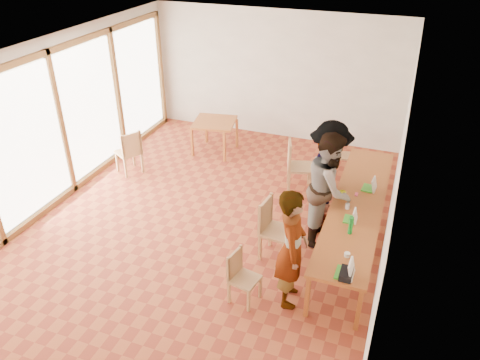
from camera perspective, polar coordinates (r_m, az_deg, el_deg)
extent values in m
plane|color=#9B4625|center=(8.47, -3.70, -4.87)|extent=(8.00, 8.00, 0.00)
cube|color=beige|center=(11.23, 4.48, 12.58)|extent=(6.00, 0.10, 3.00)
cube|color=beige|center=(5.00, -23.71, -14.83)|extent=(6.00, 0.10, 3.00)
cube|color=beige|center=(7.13, 18.52, 0.49)|extent=(0.10, 8.00, 3.00)
cube|color=white|center=(9.26, -21.15, 6.81)|extent=(0.10, 8.00, 3.00)
cube|color=white|center=(7.20, -4.49, 15.32)|extent=(6.00, 8.00, 0.04)
cube|color=#A35524|center=(7.78, 14.14, -2.87)|extent=(0.80, 4.00, 0.05)
cube|color=#A35524|center=(6.50, 8.21, -13.87)|extent=(0.06, 0.06, 0.70)
cube|color=#A35524|center=(9.67, 13.51, 1.46)|extent=(0.06, 0.06, 0.70)
cube|color=#A35524|center=(6.46, 14.28, -15.06)|extent=(0.06, 0.06, 0.70)
cube|color=#A35524|center=(9.64, 17.48, 0.77)|extent=(0.06, 0.06, 0.70)
cube|color=#A35524|center=(10.57, -3.14, 7.04)|extent=(0.90, 0.90, 0.05)
cube|color=#A35524|center=(10.56, -5.87, 4.65)|extent=(0.05, 0.05, 0.70)
cube|color=#A35524|center=(11.20, -4.14, 6.25)|extent=(0.05, 0.05, 0.70)
cube|color=#A35524|center=(10.26, -1.93, 4.03)|extent=(0.05, 0.05, 0.70)
cube|color=#A35524|center=(10.92, -0.38, 5.70)|extent=(0.05, 0.05, 0.70)
cube|color=tan|center=(6.64, 0.58, -12.01)|extent=(0.44, 0.44, 0.04)
cube|color=tan|center=(6.57, -0.68, -10.12)|extent=(0.11, 0.37, 0.39)
cube|color=tan|center=(7.36, 4.57, -6.29)|extent=(0.52, 0.52, 0.04)
cube|color=tan|center=(7.28, 3.11, -4.14)|extent=(0.10, 0.47, 0.49)
cube|color=tan|center=(9.20, 7.33, 1.56)|extent=(0.60, 0.60, 0.05)
cube|color=tan|center=(9.06, 6.06, 3.14)|extent=(0.18, 0.48, 0.51)
cube|color=tan|center=(10.04, 12.24, 2.95)|extent=(0.43, 0.43, 0.04)
cube|color=tan|center=(9.95, 11.39, 4.14)|extent=(0.10, 0.38, 0.39)
cube|color=tan|center=(10.05, -13.45, 3.30)|extent=(0.62, 0.62, 0.04)
cube|color=tan|center=(9.77, -13.08, 4.24)|extent=(0.27, 0.41, 0.47)
imported|color=gray|center=(6.37, 6.33, -8.31)|extent=(0.56, 0.73, 1.79)
imported|color=gray|center=(7.65, 10.82, -0.98)|extent=(0.81, 0.99, 1.93)
imported|color=gray|center=(8.03, 10.68, 0.59)|extent=(0.84, 1.31, 1.92)
cube|color=green|center=(6.30, 12.45, -11.04)|extent=(0.20, 0.28, 0.03)
cube|color=white|center=(6.22, 13.44, -10.52)|extent=(0.09, 0.25, 0.23)
cube|color=green|center=(7.31, 13.17, -4.70)|extent=(0.16, 0.23, 0.02)
cube|color=white|center=(7.26, 13.88, -4.27)|extent=(0.07, 0.21, 0.19)
cube|color=green|center=(8.19, 15.33, -0.97)|extent=(0.21, 0.28, 0.03)
cube|color=white|center=(8.13, 16.05, -0.54)|extent=(0.10, 0.24, 0.22)
imported|color=#F8F822|center=(7.86, 12.38, -1.66)|extent=(0.14, 0.14, 0.09)
cylinder|color=#127A25|center=(6.96, 13.35, -5.41)|extent=(0.07, 0.07, 0.28)
cylinder|color=silver|center=(7.56, 12.96, -3.12)|extent=(0.07, 0.07, 0.09)
cylinder|color=white|center=(6.58, 12.93, -8.87)|extent=(0.08, 0.08, 0.06)
cube|color=#EF4776|center=(7.98, 14.01, -1.71)|extent=(0.05, 0.10, 0.01)
cube|color=black|center=(6.25, 12.82, -11.08)|extent=(0.16, 0.26, 0.09)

